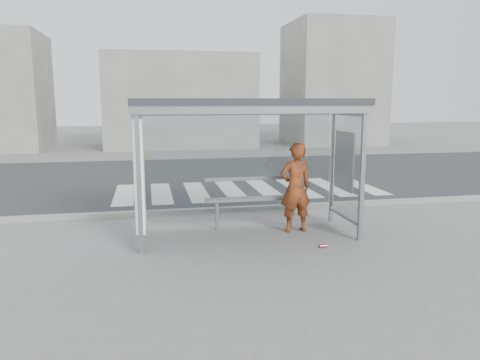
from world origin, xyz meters
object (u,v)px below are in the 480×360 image
Objects in this scene: bus_shelter at (227,133)px; soda_can at (323,246)px; person at (295,188)px; bench at (255,199)px.

bus_shelter is 2.70m from soda_can.
person is 0.88× the size of bench.
soda_can is (0.17, -1.12, -0.85)m from person.
bus_shelter is 33.90× the size of soda_can.
bench is 16.04× the size of soda_can.
person is 14.16× the size of soda_can.
bus_shelter is at bearing -3.54° from person.
bench reaches higher than soda_can.
bench is (-0.73, 0.42, -0.28)m from person.
soda_can is at bearing 92.90° from person.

